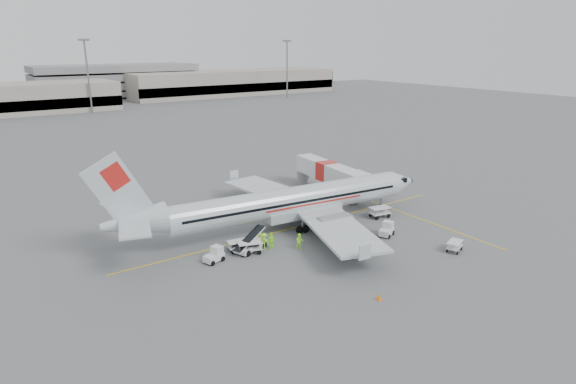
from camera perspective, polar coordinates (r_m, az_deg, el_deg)
name	(u,v)px	position (r m, az deg, el deg)	size (l,w,h in m)	color
ground	(298,227)	(56.89, 1.15, -4.15)	(360.00, 360.00, 0.00)	#56595B
stripe_lead	(298,227)	(56.89, 1.15, -4.14)	(44.00, 0.20, 0.01)	yellow
stripe_cross	(430,223)	(60.68, 16.50, -3.49)	(0.20, 20.00, 0.01)	yellow
terminal_east	(232,82)	(213.98, -6.60, 12.79)	(90.00, 26.00, 10.00)	gray
parking_garage	(116,80)	(210.98, -19.71, 12.42)	(62.00, 24.00, 14.00)	slate
treeline	(43,90)	(220.84, -27.02, 10.70)	(300.00, 3.00, 6.00)	black
mast_center	(88,77)	(165.21, -22.60, 12.49)	(3.20, 1.20, 22.00)	slate
mast_east	(287,70)	(195.81, -0.11, 14.27)	(3.20, 1.20, 22.00)	slate
aircraft	(293,183)	(55.27, 0.56, 1.12)	(39.21, 30.73, 10.81)	silver
jet_bridge	(327,177)	(69.55, 4.61, 1.73)	(3.21, 17.14, 4.50)	silver
belt_loader	(251,238)	(50.26, -4.46, -5.47)	(5.05, 1.90, 2.74)	silver
tug_fore	(386,229)	(55.13, 11.59, -4.35)	(2.04, 1.17, 1.57)	silver
tug_mid	(353,248)	(49.56, 7.74, -6.64)	(2.04, 1.17, 1.58)	silver
tug_aft	(214,255)	(48.34, -8.80, -7.36)	(1.98, 1.13, 1.53)	silver
cart_loaded_a	(250,248)	(49.86, -4.56, -6.58)	(2.41, 1.43, 1.26)	silver
cart_loaded_b	(238,246)	(50.61, -5.96, -6.35)	(2.12, 1.26, 1.11)	silver
cart_empty_a	(455,246)	(53.16, 19.14, -6.09)	(2.06, 1.22, 1.07)	silver
cart_empty_b	(380,212)	(60.83, 10.82, -2.37)	(2.54, 1.50, 1.33)	silver
cone_nose	(387,193)	(69.96, 11.66, -0.14)	(0.37, 0.37, 0.61)	orange
cone_port	(252,193)	(68.99, -4.33, -0.10)	(0.34, 0.34, 0.55)	orange
cone_stbd	(379,296)	(42.07, 10.75, -12.05)	(0.41, 0.41, 0.67)	orange
crew_a	(260,235)	(52.29, -3.31, -5.16)	(0.61, 0.40, 1.66)	#86E21F
crew_b	(300,241)	(50.61, 1.40, -5.87)	(0.85, 0.66, 1.74)	#86E21F
crew_c	(264,241)	(50.88, -2.84, -5.79)	(1.09, 0.63, 1.68)	#86E21F
crew_d	(271,241)	(50.75, -1.97, -5.78)	(1.05, 0.44, 1.79)	#86E21F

